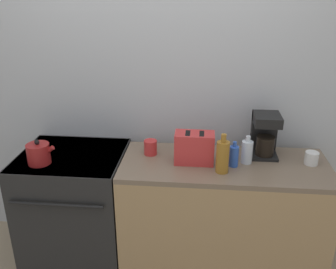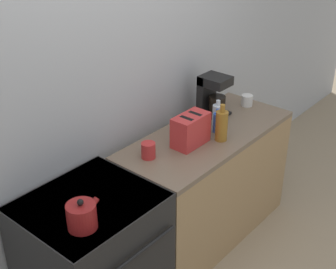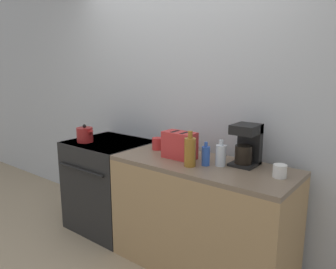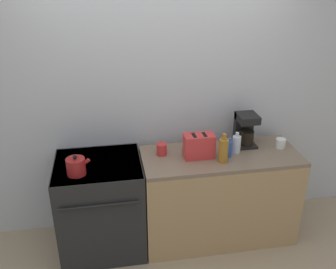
{
  "view_description": "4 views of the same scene",
  "coord_description": "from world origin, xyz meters",
  "px_view_note": "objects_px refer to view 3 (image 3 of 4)",
  "views": [
    {
      "loc": [
        0.34,
        -2.05,
        2.09
      ],
      "look_at": [
        0.12,
        0.32,
        1.1
      ],
      "focal_mm": 40.0,
      "sensor_mm": 36.0,
      "label": 1
    },
    {
      "loc": [
        -1.96,
        -1.41,
        2.48
      ],
      "look_at": [
        0.16,
        0.38,
        1.01
      ],
      "focal_mm": 50.0,
      "sensor_mm": 36.0,
      "label": 2
    },
    {
      "loc": [
        1.82,
        -1.78,
        1.66
      ],
      "look_at": [
        0.1,
        0.4,
        1.06
      ],
      "focal_mm": 35.0,
      "sensor_mm": 36.0,
      "label": 3
    },
    {
      "loc": [
        -0.48,
        -2.59,
        2.52
      ],
      "look_at": [
        0.03,
        0.32,
        1.14
      ],
      "focal_mm": 40.0,
      "sensor_mm": 36.0,
      "label": 4
    }
  ],
  "objects_px": {
    "cup_red": "(157,144)",
    "bottle_clear": "(221,155)",
    "toaster": "(180,145)",
    "bottle_amber": "(190,152)",
    "cup_white": "(280,171)",
    "stove": "(110,184)",
    "coffee_maker": "(247,144)",
    "kettle": "(85,135)",
    "bottle_blue": "(206,156)"
  },
  "relations": [
    {
      "from": "stove",
      "to": "cup_white",
      "type": "distance_m",
      "value": 1.78
    },
    {
      "from": "toaster",
      "to": "bottle_blue",
      "type": "xyz_separation_m",
      "value": [
        0.27,
        -0.03,
        -0.03
      ]
    },
    {
      "from": "coffee_maker",
      "to": "cup_red",
      "type": "height_order",
      "value": "coffee_maker"
    },
    {
      "from": "bottle_blue",
      "to": "cup_red",
      "type": "relative_size",
      "value": 1.68
    },
    {
      "from": "bottle_amber",
      "to": "bottle_blue",
      "type": "bearing_deg",
      "value": 48.24
    },
    {
      "from": "bottle_blue",
      "to": "cup_red",
      "type": "distance_m",
      "value": 0.61
    },
    {
      "from": "stove",
      "to": "bottle_clear",
      "type": "height_order",
      "value": "bottle_clear"
    },
    {
      "from": "bottle_amber",
      "to": "bottle_blue",
      "type": "height_order",
      "value": "bottle_amber"
    },
    {
      "from": "cup_red",
      "to": "bottle_clear",
      "type": "bearing_deg",
      "value": -5.9
    },
    {
      "from": "cup_white",
      "to": "toaster",
      "type": "bearing_deg",
      "value": -176.66
    },
    {
      "from": "stove",
      "to": "bottle_clear",
      "type": "bearing_deg",
      "value": -0.32
    },
    {
      "from": "toaster",
      "to": "cup_red",
      "type": "distance_m",
      "value": 0.34
    },
    {
      "from": "kettle",
      "to": "cup_red",
      "type": "height_order",
      "value": "kettle"
    },
    {
      "from": "kettle",
      "to": "bottle_blue",
      "type": "bearing_deg",
      "value": 3.65
    },
    {
      "from": "kettle",
      "to": "coffee_maker",
      "type": "relative_size",
      "value": 0.63
    },
    {
      "from": "toaster",
      "to": "cup_red",
      "type": "xyz_separation_m",
      "value": [
        -0.32,
        0.1,
        -0.06
      ]
    },
    {
      "from": "bottle_amber",
      "to": "cup_white",
      "type": "xyz_separation_m",
      "value": [
        0.62,
        0.17,
        -0.07
      ]
    },
    {
      "from": "stove",
      "to": "kettle",
      "type": "height_order",
      "value": "kettle"
    },
    {
      "from": "stove",
      "to": "cup_white",
      "type": "xyz_separation_m",
      "value": [
        1.71,
        0.01,
        0.49
      ]
    },
    {
      "from": "stove",
      "to": "toaster",
      "type": "distance_m",
      "value": 1.06
    },
    {
      "from": "toaster",
      "to": "cup_red",
      "type": "relative_size",
      "value": 2.52
    },
    {
      "from": "cup_red",
      "to": "bottle_amber",
      "type": "bearing_deg",
      "value": -23.79
    },
    {
      "from": "stove",
      "to": "cup_white",
      "type": "bearing_deg",
      "value": 0.36
    },
    {
      "from": "bottle_amber",
      "to": "cup_red",
      "type": "relative_size",
      "value": 2.51
    },
    {
      "from": "cup_white",
      "to": "coffee_maker",
      "type": "bearing_deg",
      "value": 156.97
    },
    {
      "from": "kettle",
      "to": "toaster",
      "type": "relative_size",
      "value": 0.73
    },
    {
      "from": "coffee_maker",
      "to": "cup_white",
      "type": "bearing_deg",
      "value": -23.03
    },
    {
      "from": "toaster",
      "to": "cup_red",
      "type": "bearing_deg",
      "value": 162.71
    },
    {
      "from": "kettle",
      "to": "bottle_blue",
      "type": "height_order",
      "value": "bottle_blue"
    },
    {
      "from": "bottle_clear",
      "to": "cup_white",
      "type": "xyz_separation_m",
      "value": [
        0.44,
        0.02,
        -0.04
      ]
    },
    {
      "from": "stove",
      "to": "bottle_blue",
      "type": "relative_size",
      "value": 5.01
    },
    {
      "from": "toaster",
      "to": "cup_white",
      "type": "bearing_deg",
      "value": 3.34
    },
    {
      "from": "bottle_amber",
      "to": "cup_white",
      "type": "height_order",
      "value": "bottle_amber"
    },
    {
      "from": "bottle_clear",
      "to": "cup_white",
      "type": "relative_size",
      "value": 2.16
    },
    {
      "from": "bottle_clear",
      "to": "stove",
      "type": "bearing_deg",
      "value": 179.68
    },
    {
      "from": "stove",
      "to": "coffee_maker",
      "type": "bearing_deg",
      "value": 5.78
    },
    {
      "from": "stove",
      "to": "bottle_clear",
      "type": "xyz_separation_m",
      "value": [
        1.26,
        -0.01,
        0.53
      ]
    },
    {
      "from": "kettle",
      "to": "toaster",
      "type": "distance_m",
      "value": 1.08
    },
    {
      "from": "toaster",
      "to": "coffee_maker",
      "type": "xyz_separation_m",
      "value": [
        0.5,
        0.18,
        0.05
      ]
    },
    {
      "from": "bottle_blue",
      "to": "cup_white",
      "type": "distance_m",
      "value": 0.54
    },
    {
      "from": "kettle",
      "to": "cup_red",
      "type": "xyz_separation_m",
      "value": [
        0.75,
        0.22,
        -0.02
      ]
    },
    {
      "from": "toaster",
      "to": "cup_red",
      "type": "height_order",
      "value": "toaster"
    },
    {
      "from": "cup_white",
      "to": "cup_red",
      "type": "height_order",
      "value": "cup_red"
    },
    {
      "from": "stove",
      "to": "toaster",
      "type": "xyz_separation_m",
      "value": [
        0.9,
        -0.04,
        0.55
      ]
    },
    {
      "from": "cup_white",
      "to": "kettle",
      "type": "bearing_deg",
      "value": -174.96
    },
    {
      "from": "stove",
      "to": "bottle_amber",
      "type": "xyz_separation_m",
      "value": [
        1.09,
        -0.16,
        0.56
      ]
    },
    {
      "from": "bottle_amber",
      "to": "bottle_blue",
      "type": "relative_size",
      "value": 1.49
    },
    {
      "from": "bottle_clear",
      "to": "bottle_amber",
      "type": "xyz_separation_m",
      "value": [
        -0.17,
        -0.15,
        0.03
      ]
    },
    {
      "from": "kettle",
      "to": "bottle_amber",
      "type": "xyz_separation_m",
      "value": [
        1.26,
        -0.01,
        0.04
      ]
    },
    {
      "from": "toaster",
      "to": "bottle_clear",
      "type": "relative_size",
      "value": 1.36
    }
  ]
}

